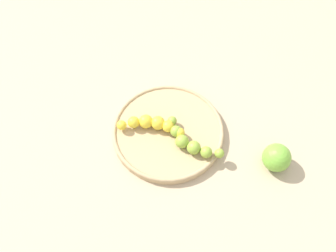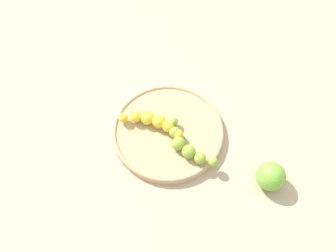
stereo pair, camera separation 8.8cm
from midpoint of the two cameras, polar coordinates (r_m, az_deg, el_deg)
The scene contains 5 objects.
ground_plane at distance 0.92m, azimuth 2.75°, elevation -1.46°, with size 2.40×2.40×0.00m, color tan.
fruit_bowl at distance 0.91m, azimuth 2.78°, elevation -1.08°, with size 0.28×0.28×0.02m.
banana_yellow at distance 0.89m, azimuth 0.33°, elevation 0.50°, with size 0.12×0.13×0.03m.
banana_green at distance 0.86m, azimuth 5.90°, elevation -3.32°, with size 0.07×0.16×0.03m.
apple_green at distance 0.87m, azimuth 18.78°, elevation -7.78°, with size 0.07×0.07×0.07m, color #72B238.
Camera 2 is at (-0.21, -0.41, 0.79)m, focal length 38.51 mm.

